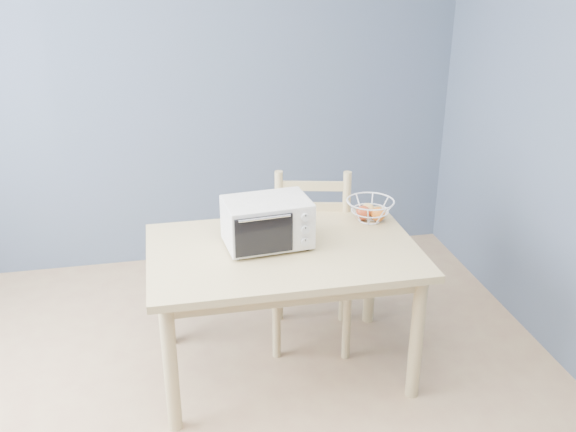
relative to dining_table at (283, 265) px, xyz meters
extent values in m
cube|color=#4C5969|center=(-0.45, 1.50, 0.65)|extent=(4.00, 0.01, 2.60)
cube|color=tan|center=(0.00, 0.00, 0.08)|extent=(1.40, 0.90, 0.04)
cylinder|color=tan|center=(-0.62, -0.37, -0.29)|extent=(0.07, 0.07, 0.71)
cylinder|color=tan|center=(0.62, -0.37, -0.29)|extent=(0.07, 0.07, 0.71)
cylinder|color=tan|center=(-0.62, 0.37, -0.29)|extent=(0.07, 0.07, 0.71)
cylinder|color=tan|center=(0.62, 0.37, -0.29)|extent=(0.07, 0.07, 0.71)
cube|color=silver|center=(-0.07, 0.05, 0.24)|extent=(0.46, 0.33, 0.24)
cube|color=black|center=(-0.13, 0.05, 0.23)|extent=(0.30, 0.28, 0.19)
cube|color=black|center=(-0.12, -0.10, 0.23)|extent=(0.29, 0.04, 0.20)
cylinder|color=silver|center=(-0.12, -0.12, 0.33)|extent=(0.26, 0.04, 0.01)
cube|color=silver|center=(0.09, -0.08, 0.24)|extent=(0.12, 0.02, 0.22)
cylinder|color=black|center=(-0.25, -0.08, 0.11)|extent=(0.02, 0.02, 0.01)
cylinder|color=black|center=(0.12, -0.04, 0.11)|extent=(0.02, 0.02, 0.01)
cylinder|color=black|center=(-0.27, 0.14, 0.11)|extent=(0.02, 0.02, 0.01)
cylinder|color=black|center=(0.10, 0.18, 0.11)|extent=(0.02, 0.02, 0.01)
cylinder|color=silver|center=(0.09, -0.09, 0.30)|extent=(0.04, 0.02, 0.04)
cylinder|color=silver|center=(0.09, -0.09, 0.24)|extent=(0.04, 0.02, 0.04)
cylinder|color=silver|center=(0.09, -0.09, 0.17)|extent=(0.04, 0.02, 0.04)
torus|color=white|center=(0.55, 0.24, 0.22)|extent=(0.36, 0.36, 0.01)
torus|color=white|center=(0.55, 0.24, 0.17)|extent=(0.28, 0.28, 0.01)
torus|color=white|center=(0.55, 0.24, 0.11)|extent=(0.17, 0.17, 0.01)
sphere|color=red|center=(0.51, 0.26, 0.15)|extent=(0.08, 0.08, 0.08)
sphere|color=orange|center=(0.59, 0.22, 0.15)|extent=(0.08, 0.08, 0.08)
sphere|color=#F1BB5E|center=(0.56, 0.30, 0.15)|extent=(0.08, 0.08, 0.08)
cube|color=tan|center=(0.22, 0.26, -0.13)|extent=(0.56, 0.56, 0.03)
cylinder|color=tan|center=(-0.02, 0.11, -0.40)|extent=(0.05, 0.05, 0.50)
cylinder|color=tan|center=(0.37, 0.02, -0.40)|extent=(0.05, 0.05, 0.50)
cylinder|color=tan|center=(0.07, 0.50, -0.40)|extent=(0.05, 0.05, 0.50)
cylinder|color=tan|center=(0.46, 0.41, -0.40)|extent=(0.05, 0.05, 0.50)
cylinder|color=tan|center=(0.07, 0.50, 0.10)|extent=(0.05, 0.05, 0.50)
cylinder|color=tan|center=(0.46, 0.41, 0.10)|extent=(0.05, 0.05, 0.50)
cube|color=tan|center=(0.27, 0.45, -0.01)|extent=(0.39, 0.11, 0.06)
cube|color=tan|center=(0.27, 0.45, 0.13)|extent=(0.39, 0.11, 0.06)
cube|color=tan|center=(0.27, 0.45, 0.26)|extent=(0.39, 0.11, 0.06)
camera|label=1|loc=(-0.58, -2.93, 1.58)|focal=40.00mm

